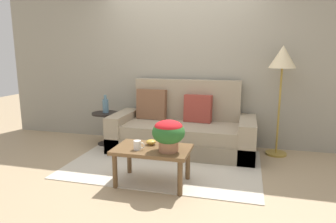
% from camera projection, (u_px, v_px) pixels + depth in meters
% --- Properties ---
extents(ground_plane, '(14.00, 14.00, 0.00)m').
position_uv_depth(ground_plane, '(162.00, 168.00, 3.95)').
color(ground_plane, tan).
extents(wall_back, '(6.40, 0.12, 2.91)m').
position_uv_depth(wall_back, '(183.00, 55.00, 4.87)').
color(wall_back, gray).
rests_on(wall_back, ground).
extents(area_rug, '(2.52, 1.70, 0.01)m').
position_uv_depth(area_rug, '(165.00, 164.00, 4.08)').
color(area_rug, beige).
rests_on(area_rug, ground).
extents(couch, '(2.15, 0.90, 1.07)m').
position_uv_depth(couch, '(182.00, 130.00, 4.62)').
color(couch, gray).
rests_on(couch, ground).
extents(coffee_table, '(0.86, 0.54, 0.43)m').
position_uv_depth(coffee_table, '(152.00, 153.00, 3.41)').
color(coffee_table, brown).
rests_on(coffee_table, ground).
extents(side_table, '(0.42, 0.42, 0.54)m').
position_uv_depth(side_table, '(105.00, 123.00, 4.88)').
color(side_table, black).
rests_on(side_table, ground).
extents(floor_lamp, '(0.38, 0.38, 1.59)m').
position_uv_depth(floor_lamp, '(282.00, 64.00, 4.20)').
color(floor_lamp, olive).
rests_on(floor_lamp, ground).
extents(potted_plant, '(0.36, 0.36, 0.34)m').
position_uv_depth(potted_plant, '(169.00, 132.00, 3.24)').
color(potted_plant, '#A36B4C').
rests_on(potted_plant, coffee_table).
extents(coffee_mug, '(0.13, 0.08, 0.10)m').
position_uv_depth(coffee_mug, '(138.00, 145.00, 3.32)').
color(coffee_mug, white).
rests_on(coffee_mug, coffee_table).
extents(snack_bowl, '(0.12, 0.12, 0.06)m').
position_uv_depth(snack_bowl, '(151.00, 142.00, 3.50)').
color(snack_bowl, gold).
rests_on(snack_bowl, coffee_table).
extents(table_vase, '(0.10, 0.10, 0.29)m').
position_uv_depth(table_vase, '(106.00, 105.00, 4.82)').
color(table_vase, slate).
rests_on(table_vase, side_table).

